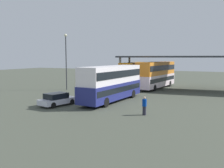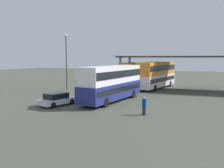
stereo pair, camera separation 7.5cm
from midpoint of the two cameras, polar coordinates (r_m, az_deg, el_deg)
The scene contains 8 objects.
ground_plane at distance 26.30m, azimuth -5.41°, elevation -4.77°, with size 140.00×140.00×0.00m, color #44493D.
double_decker_main at distance 27.64m, azimuth 0.09°, elevation 0.50°, with size 3.31×10.74×4.08m.
parked_hatchback at distance 25.95m, azimuth -12.83°, elevation -3.54°, with size 2.60×4.27×1.35m.
double_decker_near_canopy at distance 42.37m, azimuth 5.63°, elevation 2.57°, with size 2.77×10.36×4.18m.
double_decker_mid_row at distance 40.06m, azimuth 10.63°, elevation 2.38°, with size 3.79×11.37×4.32m.
depot_canopy at distance 39.29m, azimuth 17.75°, elevation 5.93°, with size 22.21×8.67×5.29m.
lamppost_tall at distance 37.94m, azimuth -10.78°, elevation 6.70°, with size 0.44×0.44×8.64m.
pedestrian_waiting at distance 21.32m, azimuth 7.77°, elevation -5.20°, with size 0.38×0.38×1.63m.
Camera 2 is at (13.33, -22.11, 5.05)m, focal length 38.44 mm.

